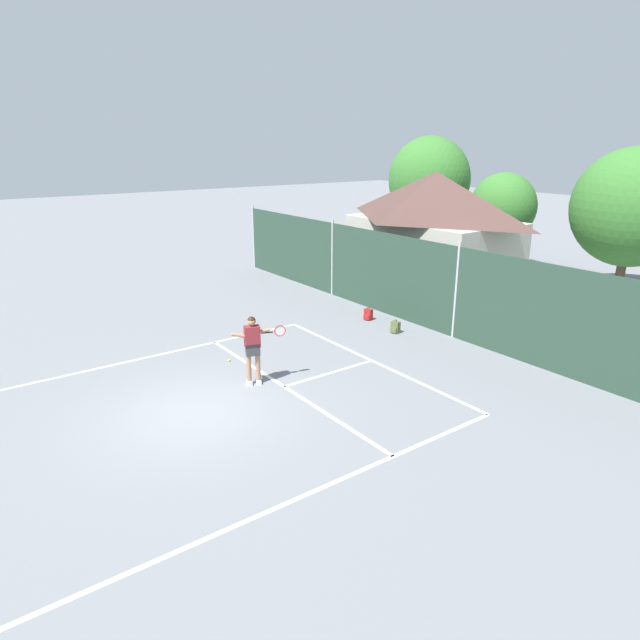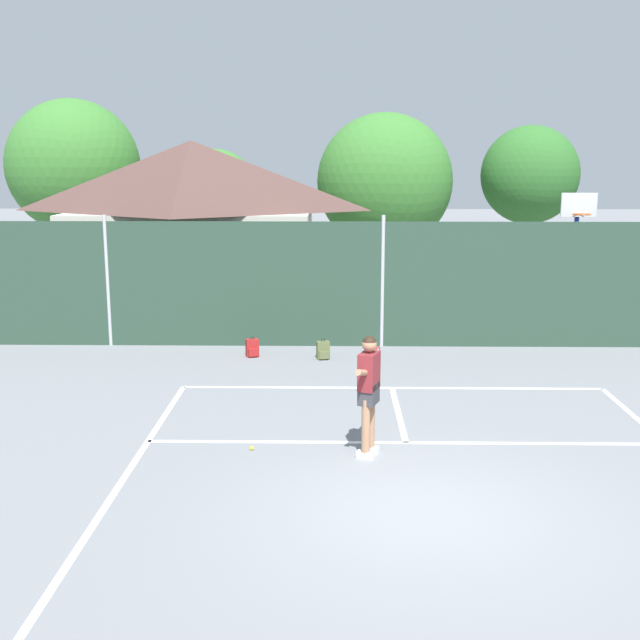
% 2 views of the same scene
% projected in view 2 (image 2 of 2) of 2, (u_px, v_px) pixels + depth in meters
% --- Properties ---
extents(ground_plane, '(120.00, 120.00, 0.00)m').
position_uv_depth(ground_plane, '(423.00, 512.00, 10.06)').
color(ground_plane, slate).
extents(court_markings, '(8.30, 11.10, 0.01)m').
position_uv_depth(court_markings, '(418.00, 490.00, 10.69)').
color(court_markings, white).
rests_on(court_markings, ground).
extents(chainlink_fence, '(26.09, 0.09, 3.12)m').
position_uv_depth(chainlink_fence, '(382.00, 285.00, 18.57)').
color(chainlink_fence, '#284233').
rests_on(chainlink_fence, ground).
extents(basketball_hoop, '(0.90, 0.67, 3.55)m').
position_uv_depth(basketball_hoop, '(576.00, 242.00, 20.15)').
color(basketball_hoop, '#284CB2').
rests_on(basketball_hoop, ground).
extents(clubhouse_building, '(7.32, 4.70, 4.90)m').
position_uv_depth(clubhouse_building, '(193.00, 224.00, 22.85)').
color(clubhouse_building, beige).
rests_on(clubhouse_building, ground).
extents(treeline_backdrop, '(26.34, 4.22, 6.42)m').
position_uv_depth(treeline_backdrop, '(344.00, 177.00, 27.37)').
color(treeline_backdrop, brown).
rests_on(treeline_backdrop, ground).
extents(tennis_player, '(0.45, 1.40, 1.85)m').
position_uv_depth(tennis_player, '(369.00, 384.00, 11.75)').
color(tennis_player, silver).
rests_on(tennis_player, ground).
extents(tennis_ball, '(0.07, 0.07, 0.07)m').
position_uv_depth(tennis_ball, '(252.00, 448.00, 12.16)').
color(tennis_ball, '#CCE033').
rests_on(tennis_ball, ground).
extents(backpack_red, '(0.32, 0.30, 0.46)m').
position_uv_depth(backpack_red, '(252.00, 348.00, 17.84)').
color(backpack_red, maroon).
rests_on(backpack_red, ground).
extents(backpack_olive, '(0.31, 0.28, 0.46)m').
position_uv_depth(backpack_olive, '(323.00, 351.00, 17.62)').
color(backpack_olive, '#566038').
rests_on(backpack_olive, ground).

